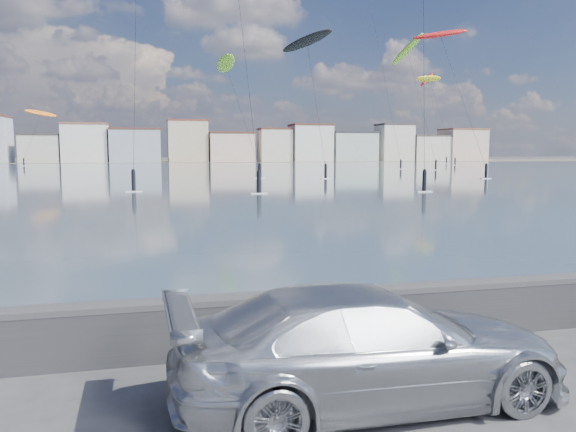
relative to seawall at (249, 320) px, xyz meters
name	(u,v)px	position (x,y,z in m)	size (l,w,h in m)	color
ground	(287,428)	(0.00, -2.70, -0.58)	(700.00, 700.00, 0.00)	#333335
bay_water	(160,172)	(0.00, 88.80, -0.58)	(500.00, 177.00, 0.00)	#465467
far_shore_strip	(154,161)	(0.00, 197.30, -0.57)	(500.00, 60.00, 0.00)	#4C473D
seawall	(249,320)	(0.00, 0.00, 0.00)	(400.00, 0.36, 1.08)	#28282B
far_buildings	(158,144)	(1.31, 183.30, 5.44)	(240.79, 13.26, 14.60)	silver
car_silver	(370,345)	(1.29, -2.23, 0.22)	(2.24, 5.51, 1.60)	silver
kitesurfer_0	(427,80)	(83.24, 153.83, 25.00)	(7.60, 17.07, 29.13)	red
kitesurfer_5	(429,80)	(74.51, 136.03, 22.84)	(10.44, 19.16, 25.10)	yellow
kitesurfer_6	(41,114)	(-28.87, 150.14, 12.76)	(8.81, 17.26, 14.88)	orange
kitesurfer_10	(407,51)	(47.74, 94.01, 22.35)	(6.24, 12.22, 26.33)	#8CD826
kitesurfer_12	(441,37)	(38.99, 65.01, 18.99)	(7.90, 13.46, 21.09)	red
kitesurfer_15	(307,43)	(20.24, 68.35, 17.94)	(7.18, 13.60, 20.54)	black
kitesurfer_17	(226,65)	(9.75, 75.26, 15.56)	(4.43, 18.00, 17.64)	#8CD826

